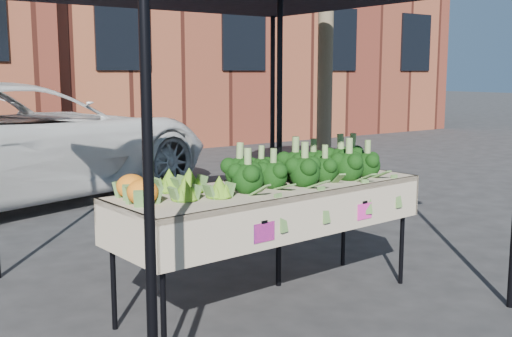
# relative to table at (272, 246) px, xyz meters

# --- Properties ---
(ground) EXTENTS (90.00, 90.00, 0.00)m
(ground) POSITION_rel_table_xyz_m (0.21, 0.10, -0.45)
(ground) COLOR #242426
(table) EXTENTS (2.44, 0.94, 0.90)m
(table) POSITION_rel_table_xyz_m (0.00, 0.00, 0.00)
(table) COLOR #C3B194
(table) RESTS_ON ground
(canopy) EXTENTS (3.16, 3.16, 2.74)m
(canopy) POSITION_rel_table_xyz_m (-0.06, 0.37, 0.92)
(canopy) COLOR black
(canopy) RESTS_ON ground
(broccoli_heap) EXTENTS (1.49, 0.59, 0.28)m
(broccoli_heap) POSITION_rel_table_xyz_m (0.32, 0.03, 0.59)
(broccoli_heap) COLOR black
(broccoli_heap) RESTS_ON table
(romanesco_cluster) EXTENTS (0.45, 0.59, 0.22)m
(romanesco_cluster) POSITION_rel_table_xyz_m (-0.67, 0.04, 0.56)
(romanesco_cluster) COLOR #77B72A
(romanesco_cluster) RESTS_ON table
(cauliflower_pair) EXTENTS (0.25, 0.45, 0.19)m
(cauliflower_pair) POSITION_rel_table_xyz_m (-1.04, 0.07, 0.55)
(cauliflower_pair) COLOR orange
(cauliflower_pair) RESTS_ON table
(street_tree) EXTENTS (2.38, 2.38, 4.70)m
(street_tree) POSITION_rel_table_xyz_m (1.84, 1.48, 1.90)
(street_tree) COLOR #1E4C14
(street_tree) RESTS_ON ground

